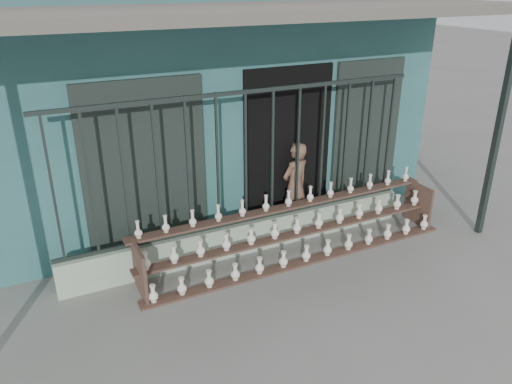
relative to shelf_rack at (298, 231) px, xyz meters
name	(u,v)px	position (x,y,z in m)	size (l,w,h in m)	color
ground	(293,299)	(-0.57, -0.88, -0.36)	(60.00, 60.00, 0.00)	slate
workshop_building	(175,95)	(-0.57, 3.35, 1.26)	(7.40, 6.60, 3.21)	#2E6262
parapet_wall	(246,236)	(-0.57, 0.42, -0.14)	(5.00, 0.20, 0.45)	#A9BFA3
security_fence	(246,159)	(-0.57, 0.42, 0.99)	(5.00, 0.04, 1.80)	#283330
shelf_rack	(298,231)	(0.00, 0.00, 0.00)	(4.50, 0.68, 0.85)	brown
elderly_woman	(295,187)	(0.37, 0.72, 0.31)	(0.49, 0.32, 1.35)	brown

